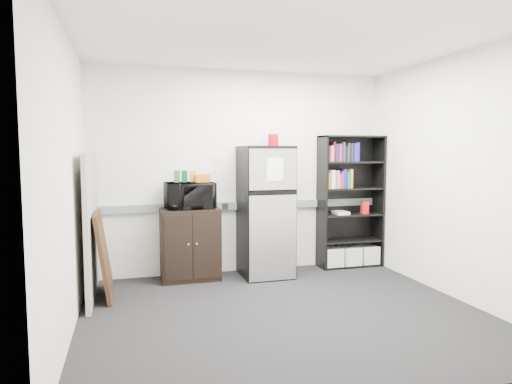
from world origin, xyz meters
TOP-DOWN VIEW (x-y plane):
  - floor at (0.00, 0.00)m, footprint 4.00×4.00m
  - wall_back at (0.00, 1.75)m, footprint 4.00×0.02m
  - wall_right at (2.00, 0.00)m, footprint 0.02×3.50m
  - wall_left at (-2.00, 0.00)m, footprint 0.02×3.50m
  - ceiling at (0.00, 0.00)m, footprint 4.00×3.50m
  - electrical_raceway at (0.00, 1.72)m, footprint 3.92×0.05m
  - wall_note at (-0.35, 1.74)m, footprint 0.14×0.00m
  - bookshelf at (1.53, 1.57)m, footprint 0.90×0.34m
  - cubicle_partition at (-1.90, 1.08)m, footprint 0.06×1.30m
  - cabinet at (-0.75, 1.50)m, footprint 0.73×0.49m
  - microwave at (-0.75, 1.48)m, footprint 0.63×0.46m
  - snack_box_a at (-0.90, 1.52)m, footprint 0.07×0.05m
  - snack_box_b at (-0.80, 1.52)m, footprint 0.08×0.06m
  - snack_box_c at (-0.70, 1.52)m, footprint 0.07×0.05m
  - snack_bag at (-0.58, 1.47)m, footprint 0.19×0.12m
  - refrigerator at (0.23, 1.42)m, footprint 0.64×0.67m
  - coffee_can at (0.38, 1.55)m, footprint 0.14×0.14m
  - framed_poster at (-1.77, 1.04)m, footprint 0.17×0.75m

SIDE VIEW (x-z plane):
  - floor at x=0.00m, z-range 0.00..0.00m
  - cabinet at x=-0.75m, z-range 0.00..0.92m
  - framed_poster at x=-1.77m, z-range 0.00..0.96m
  - cubicle_partition at x=-1.90m, z-range 0.00..1.62m
  - refrigerator at x=0.23m, z-range 0.00..1.70m
  - electrical_raceway at x=0.00m, z-range 0.85..0.95m
  - bookshelf at x=1.53m, z-range -0.01..1.84m
  - microwave at x=-0.75m, z-range 0.92..1.25m
  - snack_bag at x=-0.58m, z-range 1.25..1.35m
  - snack_box_c at x=-0.70m, z-range 1.25..1.39m
  - snack_box_a at x=-0.90m, z-range 1.25..1.40m
  - snack_box_b at x=-0.80m, z-range 1.25..1.40m
  - wall_back at x=0.00m, z-range 0.00..2.70m
  - wall_right at x=2.00m, z-range 0.00..2.70m
  - wall_left at x=-2.00m, z-range 0.00..2.70m
  - wall_note at x=-0.35m, z-range 1.50..1.60m
  - coffee_can at x=0.38m, z-range 1.70..1.89m
  - ceiling at x=0.00m, z-range 2.69..2.71m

